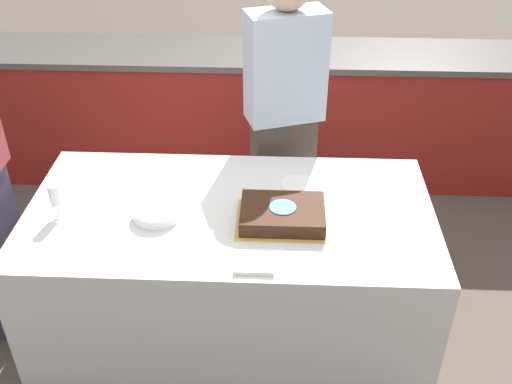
# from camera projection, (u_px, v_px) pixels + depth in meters

# --- Properties ---
(ground_plane) EXTENTS (14.00, 14.00, 0.00)m
(ground_plane) POSITION_uv_depth(u_px,v_px,m) (233.00, 326.00, 3.15)
(ground_plane) COLOR brown
(back_counter) EXTENTS (4.40, 0.58, 0.92)m
(back_counter) POSITION_uv_depth(u_px,v_px,m) (249.00, 114.00, 4.17)
(back_counter) COLOR maroon
(back_counter) RESTS_ON ground_plane
(dining_table) EXTENTS (1.86, 0.96, 0.76)m
(dining_table) POSITION_uv_depth(u_px,v_px,m) (232.00, 272.00, 2.93)
(dining_table) COLOR silver
(dining_table) RESTS_ON ground_plane
(cake) EXTENTS (0.41, 0.31, 0.08)m
(cake) POSITION_uv_depth(u_px,v_px,m) (283.00, 214.00, 2.63)
(cake) COLOR gold
(cake) RESTS_ON dining_table
(plate_stack) EXTENTS (0.21, 0.21, 0.05)m
(plate_stack) POSITION_uv_depth(u_px,v_px,m) (157.00, 212.00, 2.66)
(plate_stack) COLOR white
(plate_stack) RESTS_ON dining_table
(wine_glass) EXTENTS (0.06, 0.06, 0.16)m
(wine_glass) POSITION_uv_depth(u_px,v_px,m) (55.00, 196.00, 2.62)
(wine_glass) COLOR white
(wine_glass) RESTS_ON dining_table
(side_plate_near_cake) EXTENTS (0.18, 0.18, 0.00)m
(side_plate_near_cake) POSITION_uv_depth(u_px,v_px,m) (300.00, 185.00, 2.89)
(side_plate_near_cake) COLOR white
(side_plate_near_cake) RESTS_ON dining_table
(utensil_pile) EXTENTS (0.16, 0.10, 0.02)m
(utensil_pile) POSITION_uv_depth(u_px,v_px,m) (254.00, 266.00, 2.38)
(utensil_pile) COLOR white
(utensil_pile) RESTS_ON dining_table
(person_cutting_cake) EXTENTS (0.44, 0.32, 1.68)m
(person_cutting_cake) POSITION_uv_depth(u_px,v_px,m) (284.00, 116.00, 3.22)
(person_cutting_cake) COLOR #4C4238
(person_cutting_cake) RESTS_ON ground_plane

